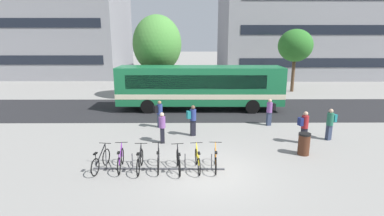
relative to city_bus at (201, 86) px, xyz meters
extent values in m
plane|color=gray|center=(-0.09, -10.58, -1.78)|extent=(200.00, 200.00, 0.00)
cube|color=#232326|center=(-0.09, 0.00, -1.77)|extent=(80.00, 7.20, 0.01)
cube|color=#196B3D|center=(-0.06, 0.00, 0.07)|extent=(12.03, 2.69, 2.70)
cube|color=beige|center=(-0.06, 0.00, -0.58)|extent=(12.05, 2.71, 0.36)
cube|color=black|center=(5.39, -0.06, 1.20)|extent=(1.03, 2.31, 0.40)
cube|color=black|center=(5.92, -0.07, 0.34)|extent=(0.10, 2.19, 1.40)
cube|color=black|center=(-0.35, 1.25, 0.48)|extent=(9.84, 0.17, 0.97)
cube|color=black|center=(-0.38, -1.24, 0.48)|extent=(9.84, 0.17, 0.97)
cylinder|color=black|center=(3.67, 1.11, -1.28)|extent=(1.00, 0.31, 1.00)
cylinder|color=black|center=(3.64, -1.20, -1.28)|extent=(1.00, 0.31, 1.00)
cylinder|color=black|center=(-3.77, 1.20, -1.28)|extent=(1.00, 0.31, 1.00)
cylinder|color=black|center=(-3.80, -1.11, -1.28)|extent=(1.00, 0.31, 1.00)
cube|color=#47474C|center=(-2.08, -10.31, -1.75)|extent=(5.39, 0.18, 0.06)
cylinder|color=#47474C|center=(-4.23, -10.27, -1.43)|extent=(0.04, 0.04, 0.70)
cylinder|color=#47474C|center=(-3.15, -10.29, -1.43)|extent=(0.04, 0.04, 0.70)
cylinder|color=#47474C|center=(-2.08, -10.31, -1.43)|extent=(0.04, 0.04, 0.70)
cylinder|color=#47474C|center=(-1.00, -10.33, -1.43)|extent=(0.04, 0.04, 0.70)
cylinder|color=#47474C|center=(0.08, -10.35, -1.43)|extent=(0.04, 0.04, 0.70)
torus|color=black|center=(-4.35, -9.81, -1.42)|extent=(0.15, 0.70, 0.70)
torus|color=black|center=(-4.51, -10.82, -1.42)|extent=(0.15, 0.70, 0.70)
cube|color=black|center=(-4.43, -10.30, -1.11)|extent=(0.17, 0.91, 0.58)
cylinder|color=black|center=(-4.49, -10.72, -1.16)|extent=(0.03, 0.03, 0.55)
cube|color=black|center=(-4.49, -10.72, -0.90)|extent=(0.13, 0.23, 0.05)
cylinder|color=black|center=(-4.35, -9.83, -1.11)|extent=(0.04, 0.04, 0.65)
cylinder|color=black|center=(-4.35, -9.83, -0.80)|extent=(0.52, 0.11, 0.03)
torus|color=black|center=(-3.69, -9.73, -1.42)|extent=(0.11, 0.71, 0.70)
torus|color=black|center=(-3.60, -10.75, -1.42)|extent=(0.11, 0.71, 0.70)
cube|color=#702893|center=(-3.64, -10.22, -1.11)|extent=(0.11, 0.92, 0.58)
cylinder|color=#702893|center=(-3.61, -10.65, -1.16)|extent=(0.03, 0.03, 0.55)
cube|color=black|center=(-3.61, -10.65, -0.90)|extent=(0.12, 0.23, 0.05)
cylinder|color=#702893|center=(-3.69, -9.75, -1.11)|extent=(0.03, 0.03, 0.65)
cylinder|color=black|center=(-3.69, -9.75, -0.80)|extent=(0.52, 0.07, 0.03)
torus|color=black|center=(-2.84, -9.85, -1.42)|extent=(0.06, 0.70, 0.70)
torus|color=black|center=(-2.82, -10.87, -1.42)|extent=(0.06, 0.70, 0.70)
cube|color=black|center=(-2.83, -10.34, -1.11)|extent=(0.05, 0.92, 0.58)
cylinder|color=black|center=(-2.82, -10.77, -1.16)|extent=(0.03, 0.03, 0.55)
cube|color=black|center=(-2.82, -10.77, -0.90)|extent=(0.10, 0.22, 0.05)
cylinder|color=black|center=(-2.84, -9.87, -1.11)|extent=(0.03, 0.03, 0.65)
cylinder|color=black|center=(-2.84, -9.87, -0.80)|extent=(0.52, 0.04, 0.03)
torus|color=black|center=(-2.14, -9.73, -1.42)|extent=(0.10, 0.71, 0.70)
torus|color=black|center=(-2.05, -10.75, -1.42)|extent=(0.10, 0.71, 0.70)
cube|color=black|center=(-2.10, -10.22, -1.11)|extent=(0.11, 0.92, 0.58)
cylinder|color=black|center=(-2.06, -10.65, -1.16)|extent=(0.03, 0.03, 0.55)
cube|color=black|center=(-2.06, -10.65, -0.90)|extent=(0.12, 0.23, 0.05)
cylinder|color=black|center=(-2.13, -9.75, -1.11)|extent=(0.03, 0.03, 0.65)
cylinder|color=black|center=(-2.13, -9.75, -0.80)|extent=(0.52, 0.07, 0.03)
torus|color=black|center=(-1.32, -9.91, -1.42)|extent=(0.13, 0.70, 0.70)
torus|color=black|center=(-1.20, -10.92, -1.42)|extent=(0.13, 0.70, 0.70)
cube|color=black|center=(-1.27, -10.39, -1.11)|extent=(0.14, 0.92, 0.58)
cylinder|color=black|center=(-1.22, -10.82, -1.16)|extent=(0.03, 0.03, 0.55)
cube|color=black|center=(-1.22, -10.82, -0.90)|extent=(0.13, 0.23, 0.05)
cylinder|color=black|center=(-1.32, -9.93, -1.11)|extent=(0.04, 0.04, 0.65)
cylinder|color=black|center=(-1.32, -9.93, -0.80)|extent=(0.52, 0.09, 0.03)
torus|color=black|center=(-0.53, -9.79, -1.42)|extent=(0.11, 0.71, 0.70)
torus|color=black|center=(-0.44, -10.81, -1.42)|extent=(0.11, 0.71, 0.70)
cube|color=yellow|center=(-0.49, -10.28, -1.11)|extent=(0.11, 0.92, 0.58)
cylinder|color=yellow|center=(-0.45, -10.71, -1.16)|extent=(0.03, 0.03, 0.55)
cube|color=black|center=(-0.45, -10.71, -0.90)|extent=(0.12, 0.23, 0.05)
cylinder|color=yellow|center=(-0.53, -9.81, -1.11)|extent=(0.03, 0.03, 0.65)
cylinder|color=black|center=(-0.53, -9.81, -0.80)|extent=(0.52, 0.07, 0.03)
torus|color=black|center=(0.29, -9.73, -1.42)|extent=(0.09, 0.71, 0.70)
torus|color=black|center=(0.22, -10.75, -1.42)|extent=(0.09, 0.71, 0.70)
cube|color=orange|center=(0.26, -10.22, -1.11)|extent=(0.09, 0.92, 0.58)
cylinder|color=orange|center=(0.23, -10.65, -1.16)|extent=(0.03, 0.03, 0.55)
cube|color=black|center=(0.23, -10.65, -0.90)|extent=(0.11, 0.23, 0.05)
cylinder|color=orange|center=(0.29, -9.75, -1.11)|extent=(0.03, 0.03, 0.65)
cylinder|color=black|center=(0.29, -9.75, -0.80)|extent=(0.52, 0.06, 0.03)
cube|color=#2D3851|center=(4.05, -4.14, -1.36)|extent=(0.30, 0.26, 0.83)
cylinder|color=#7F4C93|center=(4.05, -4.14, -0.64)|extent=(0.41, 0.41, 0.62)
sphere|color=tan|center=(4.05, -4.14, -0.22)|extent=(0.22, 0.22, 0.22)
cube|color=black|center=(4.30, -4.08, -0.61)|extent=(0.24, 0.32, 0.40)
cube|color=#2D3851|center=(6.53, -6.76, -1.37)|extent=(0.32, 0.29, 0.81)
cylinder|color=#23664C|center=(6.53, -6.76, -0.64)|extent=(0.45, 0.45, 0.66)
sphere|color=tan|center=(6.53, -6.76, -0.20)|extent=(0.22, 0.22, 0.22)
cube|color=#197075|center=(6.77, -6.66, -0.61)|extent=(0.28, 0.33, 0.40)
cube|color=black|center=(-0.63, -6.03, -1.34)|extent=(0.31, 0.27, 0.87)
cylinder|color=navy|center=(-0.63, -6.03, -0.59)|extent=(0.43, 0.43, 0.62)
sphere|color=brown|center=(-0.63, -6.03, -0.17)|extent=(0.22, 0.22, 0.22)
cube|color=#197075|center=(-0.87, -6.12, -0.56)|extent=(0.26, 0.32, 0.40)
cube|color=#2D3851|center=(-2.60, -4.47, -1.37)|extent=(0.32, 0.30, 0.82)
cylinder|color=navy|center=(-2.60, -4.47, -0.66)|extent=(0.46, 0.46, 0.60)
sphere|color=#936B4C|center=(-2.60, -4.47, -0.25)|extent=(0.22, 0.22, 0.22)
cube|color=black|center=(-2.83, -4.60, -0.63)|extent=(0.29, 0.33, 0.40)
cube|color=black|center=(5.02, -7.27, -1.37)|extent=(0.30, 0.26, 0.81)
cylinder|color=maroon|center=(5.02, -7.27, -0.64)|extent=(0.41, 0.41, 0.65)
sphere|color=tan|center=(5.02, -7.27, -0.21)|extent=(0.22, 0.22, 0.22)
cube|color=navy|center=(4.76, -7.33, -0.61)|extent=(0.24, 0.31, 0.40)
cube|color=black|center=(-2.21, -7.16, -1.37)|extent=(0.24, 0.29, 0.82)
cylinder|color=#7F4C93|center=(-2.21, -7.16, -0.67)|extent=(0.40, 0.40, 0.58)
sphere|color=beige|center=(-2.21, -7.16, -0.27)|extent=(0.22, 0.22, 0.22)
cube|color=#197075|center=(-2.26, -6.91, -0.64)|extent=(0.31, 0.23, 0.40)
cylinder|color=#4C2819|center=(4.45, -8.75, -1.30)|extent=(0.52, 0.52, 0.95)
cylinder|color=black|center=(4.45, -8.75, -0.79)|extent=(0.55, 0.55, 0.08)
cylinder|color=brown|center=(9.40, 7.44, -0.18)|extent=(0.32, 0.32, 3.18)
ellipsoid|color=#2D7028|center=(9.40, 7.44, 2.73)|extent=(3.29, 3.29, 3.11)
cylinder|color=brown|center=(-3.58, 4.14, -0.45)|extent=(0.32, 0.32, 2.65)
ellipsoid|color=#4C8E3D|center=(-3.58, 4.14, 2.94)|extent=(4.13, 4.13, 4.86)
cube|color=gray|center=(-19.20, 21.12, 6.86)|extent=(18.05, 13.27, 17.27)
cube|color=black|center=(-19.20, 14.45, 0.82)|extent=(15.89, 0.06, 1.10)
cube|color=black|center=(-19.20, 14.45, 5.13)|extent=(15.89, 0.06, 1.10)
cube|color=gray|center=(15.47, 20.73, 7.75)|extent=(23.52, 13.76, 19.06)
cube|color=black|center=(15.47, 13.82, 0.51)|extent=(20.70, 0.06, 1.10)
cube|color=black|center=(15.47, 13.82, 4.32)|extent=(20.70, 0.06, 1.10)
camera|label=1|loc=(-0.79, -21.46, 3.53)|focal=27.49mm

